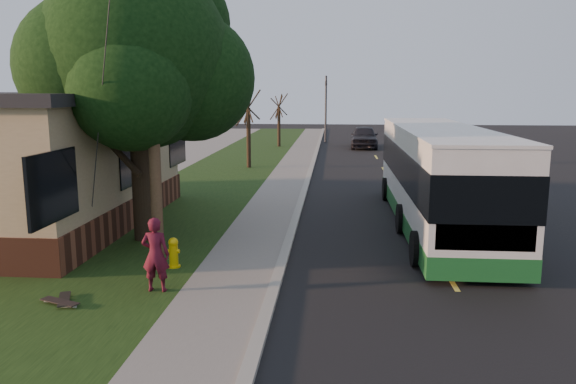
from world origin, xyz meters
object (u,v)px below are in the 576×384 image
object	(u,v)px
utility_pole	(151,78)
skateboard_spare	(60,302)
transit_bus	(438,174)
distant_car	(364,137)
bare_tree_near	(249,130)
skateboarder	(156,254)
fire_hydrant	(174,253)
traffic_signal	(326,104)
leafy_tree	(139,59)
bare_tree_far	(279,121)
skateboard_main	(64,299)
dumpster	(63,191)

from	to	relation	value
utility_pole	skateboard_spare	bearing A→B (deg)	-103.90
transit_bus	distant_car	size ratio (longest dim) A/B	2.39
bare_tree_near	skateboarder	bearing A→B (deg)	-87.09
fire_hydrant	traffic_signal	xyz separation A→B (m)	(3.10, 34.00, 2.73)
utility_pole	leafy_tree	size ratio (longest dim) A/B	1.16
fire_hydrant	skateboard_spare	size ratio (longest dim) A/B	0.81
transit_bus	skateboard_spare	world-z (taller)	transit_bus
utility_pole	bare_tree_near	distance (m)	17.19
utility_pole	bare_tree_far	distance (m)	29.13
bare_tree_far	distant_car	xyz separation A→B (m)	(6.49, 0.10, -1.16)
utility_pole	skateboard_main	world-z (taller)	utility_pole
leafy_tree	bare_tree_near	world-z (taller)	leafy_tree
leafy_tree	dumpster	size ratio (longest dim) A/B	4.29
fire_hydrant	distant_car	xyz separation A→B (m)	(6.09, 30.10, 0.41)
bare_tree_near	transit_bus	world-z (taller)	bare_tree_near
fire_hydrant	skateboarder	xyz separation A→B (m)	(0.10, -1.65, 0.45)
fire_hydrant	transit_bus	size ratio (longest dim) A/B	0.06
fire_hydrant	traffic_signal	world-z (taller)	traffic_signal
fire_hydrant	leafy_tree	size ratio (longest dim) A/B	0.09
traffic_signal	skateboarder	size ratio (longest dim) A/B	3.39
bare_tree_far	dumpster	distance (m)	24.48
transit_bus	skateboard_spare	size ratio (longest dim) A/B	12.84
skateboard_main	skateboarder	bearing A→B (deg)	25.79
leafy_tree	distant_car	xyz separation A→B (m)	(7.66, 27.45, -4.33)
utility_pole	leafy_tree	distance (m)	1.94
skateboarder	skateboard_main	distance (m)	2.01
skateboard_spare	dumpster	distance (m)	9.74
distant_car	leafy_tree	bearing A→B (deg)	-103.47
fire_hydrant	transit_bus	distance (m)	8.87
fire_hydrant	traffic_signal	bearing A→B (deg)	84.79
skateboard_spare	bare_tree_near	bearing A→B (deg)	88.06
dumpster	leafy_tree	bearing A→B (deg)	-39.63
skateboard_spare	utility_pole	bearing A→B (deg)	76.10
bare_tree_far	distant_car	size ratio (longest dim) A/B	0.82
traffic_signal	skateboard_main	distance (m)	36.88
leafy_tree	fire_hydrant	bearing A→B (deg)	-59.33
fire_hydrant	skateboard_main	xyz separation A→B (m)	(-1.58, -2.46, -0.30)
leafy_tree	skateboard_spare	distance (m)	7.28
leafy_tree	skateboard_main	world-z (taller)	leafy_tree
skateboarder	bare_tree_far	bearing A→B (deg)	-91.00
fire_hydrant	bare_tree_near	distance (m)	18.10
utility_pole	skateboarder	bearing A→B (deg)	-73.04
skateboarder	leafy_tree	bearing A→B (deg)	-70.65
fire_hydrant	dumpster	bearing A→B (deg)	133.32
transit_bus	distant_car	world-z (taller)	transit_bus
bare_tree_far	skateboarder	xyz separation A→B (m)	(0.50, -31.65, -1.12)
transit_bus	skateboard_main	world-z (taller)	transit_bus
fire_hydrant	bare_tree_far	xyz separation A→B (m)	(-0.40, 30.00, 1.57)
utility_pole	bare_tree_far	xyz separation A→B (m)	(0.31, 29.01, -2.63)
bare_tree_far	skateboard_spare	xyz separation A→B (m)	(-1.20, -32.61, -1.87)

